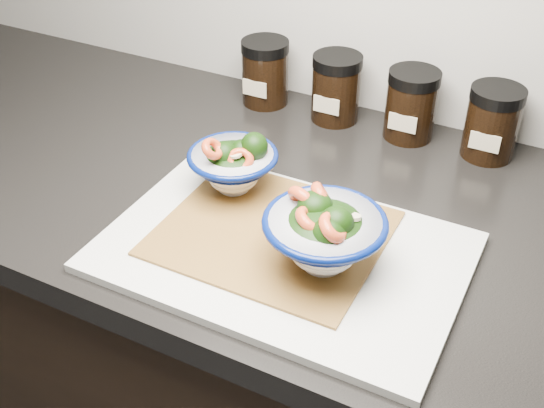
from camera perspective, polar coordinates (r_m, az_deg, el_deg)
The scene contains 9 objects.
countertop at distance 0.97m, azimuth 4.16°, elevation -1.05°, with size 3.50×0.60×0.04m, color black.
cutting_board at distance 0.86m, azimuth 0.89°, elevation -4.05°, with size 0.45×0.30×0.01m, color beige.
bamboo_mat at distance 0.88m, azimuth 0.00°, elevation -2.42°, with size 0.28×0.24×0.00m, color #A06C30.
bowl_left at distance 0.94m, azimuth -3.19°, elevation 3.36°, with size 0.13×0.13×0.10m.
bowl_right at distance 0.80m, azimuth 4.39°, elevation -2.50°, with size 0.15×0.15×0.10m.
spice_jar_a at distance 1.19m, azimuth -0.58°, elevation 10.97°, with size 0.08×0.08×0.11m.
spice_jar_b at distance 1.15m, azimuth 5.38°, elevation 9.65°, with size 0.08×0.08×0.11m.
spice_jar_c at distance 1.11m, azimuth 11.57°, elevation 8.15°, with size 0.08×0.08×0.11m.
spice_jar_d at distance 1.09m, azimuth 17.95°, elevation 6.50°, with size 0.08×0.08×0.11m.
Camera 1 is at (0.29, 0.73, 1.46)m, focal length 45.00 mm.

